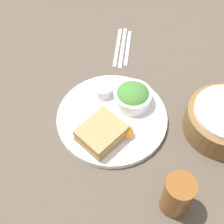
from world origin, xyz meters
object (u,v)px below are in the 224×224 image
at_px(plate, 112,118).
at_px(bread_basket, 223,120).
at_px(drink_glass, 177,195).
at_px(spoon, 128,48).
at_px(knife, 123,47).
at_px(sandwich, 101,133).
at_px(dressing_cup, 104,90).
at_px(fork, 118,47).
at_px(salad_bowl, 133,97).

distance_m(plate, bread_basket, 0.31).
relative_size(drink_glass, spoon, 0.69).
xyz_separation_m(plate, drink_glass, (0.16, 0.24, 0.05)).
bearing_deg(drink_glass, knife, -142.92).
distance_m(sandwich, dressing_cup, 0.16).
xyz_separation_m(fork, knife, (-0.01, 0.02, 0.00)).
bearing_deg(spoon, knife, 90.00).
height_order(plate, bread_basket, bread_basket).
bearing_deg(bread_basket, plate, -70.47).
distance_m(plate, fork, 0.31).
distance_m(fork, spoon, 0.04).
height_order(plate, salad_bowl, salad_bowl).
distance_m(plate, sandwich, 0.08).
relative_size(plate, dressing_cup, 5.92).
bearing_deg(knife, dressing_cup, 171.28).
distance_m(salad_bowl, bread_basket, 0.26).
xyz_separation_m(sandwich, bread_basket, (-0.18, 0.29, 0.00)).
bearing_deg(drink_glass, fork, -141.23).
distance_m(sandwich, spoon, 0.39).
bearing_deg(dressing_cup, drink_glass, 53.23).
xyz_separation_m(plate, sandwich, (0.08, 0.01, 0.03)).
relative_size(drink_glass, bread_basket, 0.58).
relative_size(sandwich, dressing_cup, 2.63).
bearing_deg(plate, drink_glass, 56.35).
xyz_separation_m(sandwich, drink_glass, (0.09, 0.24, 0.02)).
xyz_separation_m(salad_bowl, bread_basket, (-0.03, 0.26, 0.00)).
height_order(sandwich, fork, sandwich).
bearing_deg(fork, plate, -176.67).
bearing_deg(knife, spoon, -90.00).
height_order(drink_glass, bread_basket, drink_glass).
xyz_separation_m(fork, spoon, (-0.01, 0.03, 0.00)).
bearing_deg(knife, fork, 90.00).
bearing_deg(sandwich, drink_glass, 70.30).
bearing_deg(spoon, fork, 90.00).
height_order(fork, spoon, same).
xyz_separation_m(sandwich, spoon, (-0.38, -0.09, -0.04)).
bearing_deg(drink_glass, salad_bowl, -137.85).
bearing_deg(bread_basket, salad_bowl, -83.19).
xyz_separation_m(plate, fork, (-0.29, -0.12, -0.01)).
bearing_deg(fork, drink_glass, -159.99).
height_order(plate, drink_glass, drink_glass).
bearing_deg(salad_bowl, bread_basket, 96.81).
distance_m(drink_glass, knife, 0.57).
height_order(salad_bowl, drink_glass, drink_glass).
height_order(sandwich, spoon, sandwich).
bearing_deg(fork, sandwich, 179.79).
relative_size(knife, spoon, 1.17).
bearing_deg(fork, knife, -90.00).
xyz_separation_m(salad_bowl, fork, (-0.21, -0.15, -0.04)).
xyz_separation_m(dressing_cup, drink_glass, (0.23, 0.30, 0.03)).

